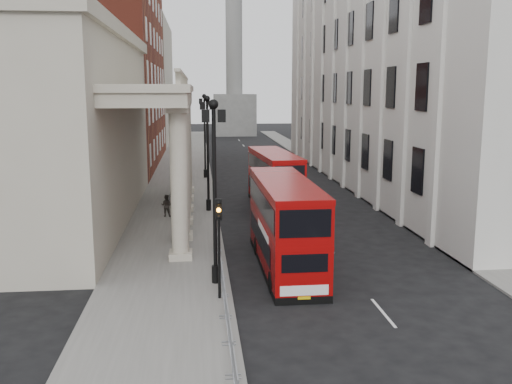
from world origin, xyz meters
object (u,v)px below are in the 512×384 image
lamp_post_south (214,179)px  pedestrian_c (175,196)px  lamp_post_mid (208,145)px  bus_far (274,179)px  pedestrian_a (177,228)px  monument_column (234,52)px  lamp_post_north (205,130)px  bus_near (285,223)px  traffic_light (219,230)px  pedestrian_b (166,205)px

lamp_post_south → pedestrian_c: (-2.51, 17.32, -3.91)m
lamp_post_mid → bus_far: (4.97, 0.81, -2.69)m
pedestrian_a → monument_column: bearing=58.6°
lamp_post_north → bus_far: size_ratio=0.83×
lamp_post_south → pedestrian_c: 17.94m
bus_far → lamp_post_north: bearing=103.8°
pedestrian_c → pedestrian_a: bearing=-96.1°
monument_column → lamp_post_mid: (-6.60, -72.00, -11.07)m
bus_near → traffic_light: bearing=-129.3°
lamp_post_south → lamp_post_north: same height
lamp_post_south → bus_far: lamp_post_south is taller
lamp_post_south → lamp_post_north: bearing=90.0°
monument_column → bus_far: bearing=-91.3°
lamp_post_north → pedestrian_a: (-2.00, -24.77, -3.93)m
bus_near → bus_far: bearing=84.0°
bus_near → pedestrian_b: (-6.51, 12.00, -1.42)m
bus_near → monument_column: bearing=87.5°
lamp_post_mid → pedestrian_b: bearing=-149.5°
lamp_post_south → bus_far: 17.74m
pedestrian_a → pedestrian_c: pedestrian_c is taller
lamp_post_south → traffic_light: bearing=-87.2°
monument_column → bus_near: (-3.05, -85.74, -13.66)m
traffic_light → pedestrian_c: 19.63m
traffic_light → pedestrian_c: traffic_light is taller
bus_near → bus_far: size_ratio=1.03×
monument_column → lamp_post_north: 57.46m
pedestrian_a → pedestrian_b: size_ratio=1.11×
pedestrian_b → bus_near: bearing=133.3°
lamp_post_mid → pedestrian_c: lamp_post_mid is taller
lamp_post_mid → bus_near: lamp_post_mid is taller
bus_near → pedestrian_c: bearing=111.4°
monument_column → lamp_post_south: (-6.60, -88.00, -11.07)m
lamp_post_north → pedestrian_a: lamp_post_north is taller
lamp_post_south → bus_near: 4.94m
lamp_post_south → pedestrian_b: (-2.96, 14.25, -4.02)m
lamp_post_mid → pedestrian_c: size_ratio=4.71×
pedestrian_c → traffic_light: bearing=-91.3°
traffic_light → lamp_post_mid: bearing=90.3°
monument_column → lamp_post_north: (-6.60, -56.00, -11.07)m
lamp_post_south → lamp_post_mid: 16.00m
lamp_post_north → traffic_light: lamp_post_north is taller
lamp_post_south → traffic_light: 2.71m
monument_column → bus_near: size_ratio=5.27×
lamp_post_mid → pedestrian_b: 5.29m
lamp_post_mid → bus_far: 5.71m
traffic_light → bus_near: 5.55m
lamp_post_south → bus_far: (4.97, 16.81, -2.69)m
pedestrian_b → lamp_post_south: bearing=116.6°
monument_column → bus_far: (-1.63, -71.19, -13.76)m
lamp_post_south → pedestrian_a: lamp_post_south is taller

